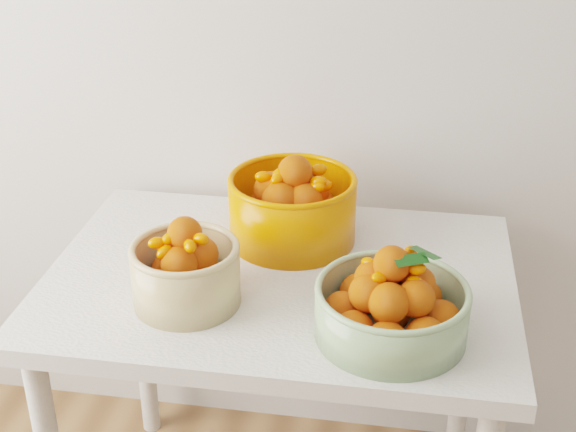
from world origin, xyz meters
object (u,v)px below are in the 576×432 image
(table, at_px, (280,311))
(bowl_green, at_px, (391,307))
(bowl_orange, at_px, (292,207))
(bowl_cream, at_px, (186,271))

(table, relative_size, bowl_green, 3.17)
(bowl_green, xyz_separation_m, bowl_orange, (-0.24, 0.34, 0.02))
(bowl_cream, relative_size, bowl_orange, 0.68)
(bowl_green, relative_size, bowl_orange, 0.87)
(bowl_cream, bearing_deg, table, 39.29)
(bowl_cream, xyz_separation_m, bowl_green, (0.41, -0.05, -0.01))
(bowl_cream, distance_m, bowl_green, 0.41)
(table, xyz_separation_m, bowl_cream, (-0.17, -0.14, 0.17))
(bowl_cream, bearing_deg, bowl_green, -6.94)
(table, bearing_deg, bowl_orange, 89.16)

